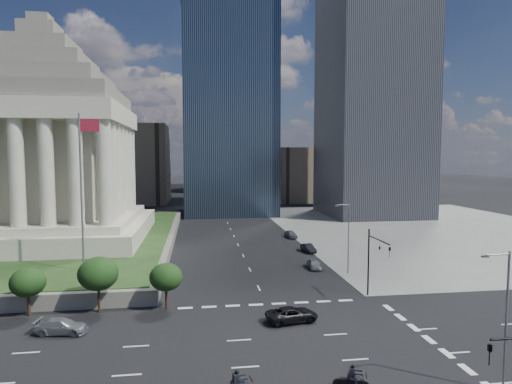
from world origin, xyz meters
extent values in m
plane|color=black|center=(0.00, 100.00, 0.00)|extent=(500.00, 500.00, 0.00)
cube|color=slate|center=(46.00, 60.00, 0.01)|extent=(68.00, 90.00, 0.03)
cylinder|color=slate|center=(-22.00, 24.00, 11.90)|extent=(0.24, 0.24, 20.00)
cube|color=maroon|center=(-20.80, 24.00, 20.40)|extent=(2.40, 0.05, 1.60)
cube|color=black|center=(2.00, 95.00, 30.00)|extent=(26.00, 26.00, 60.00)
cube|color=black|center=(42.00, 85.00, 50.00)|extent=(26.00, 28.00, 100.00)
cube|color=brown|center=(32.00, 130.00, 10.00)|extent=(20.00, 30.00, 20.00)
cube|color=brown|center=(-30.00, 130.00, 14.00)|extent=(24.00, 30.00, 28.00)
cube|color=black|center=(7.00, -13.00, 6.40)|extent=(0.30, 0.30, 1.10)
cylinder|color=black|center=(12.50, 15.50, 4.00)|extent=(0.18, 0.18, 8.00)
cylinder|color=black|center=(12.50, 12.75, 7.20)|extent=(0.14, 5.50, 0.14)
cube|color=black|center=(12.50, 10.00, 6.40)|extent=(0.30, 0.30, 1.10)
cylinder|color=slate|center=(13.50, -6.00, 5.00)|extent=(0.16, 0.16, 10.00)
cylinder|color=slate|center=(12.60, -6.00, 9.80)|extent=(1.80, 0.12, 0.12)
cube|color=slate|center=(11.70, -6.00, 9.70)|extent=(0.50, 0.22, 0.14)
cylinder|color=slate|center=(13.50, 25.00, 5.00)|extent=(0.16, 0.16, 10.00)
cylinder|color=slate|center=(12.60, 25.00, 9.80)|extent=(1.80, 0.12, 0.12)
cube|color=slate|center=(11.70, 25.00, 9.70)|extent=(0.50, 0.22, 0.14)
imported|color=black|center=(1.69, 8.62, 0.73)|extent=(5.60, 3.27, 1.46)
imported|color=slate|center=(-20.23, 8.74, 0.70)|extent=(2.63, 5.04, 1.40)
imported|color=gray|center=(9.47, 28.23, 0.70)|extent=(1.91, 4.23, 1.41)
imported|color=black|center=(11.50, 39.12, 0.69)|extent=(4.37, 2.02, 1.39)
imported|color=#54555B|center=(11.42, 52.71, 0.74)|extent=(4.51, 2.19, 1.48)
camera|label=1|loc=(-7.62, -32.05, 16.37)|focal=30.00mm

